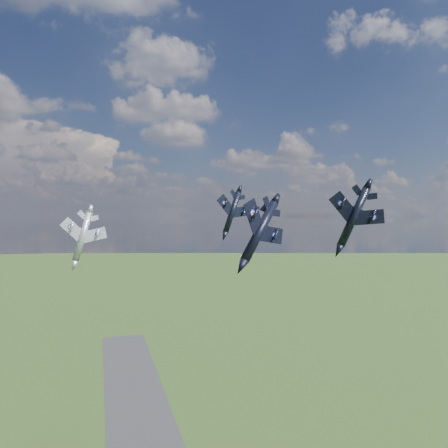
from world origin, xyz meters
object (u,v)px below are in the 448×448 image
object	(u,v)px
jet_high_navy	(232,212)
jet_left_silver	(82,236)
jet_lead_navy	(260,231)
jet_right_navy	(354,217)

from	to	relation	value
jet_high_navy	jet_left_silver	xyz separation A→B (m)	(-30.59, 4.29, -5.02)
jet_high_navy	jet_left_silver	world-z (taller)	jet_high_navy
jet_lead_navy	jet_right_navy	bearing A→B (deg)	-38.50
jet_left_silver	jet_right_navy	bearing A→B (deg)	-47.34
jet_high_navy	jet_left_silver	bearing A→B (deg)	159.44
jet_lead_navy	jet_high_navy	bearing A→B (deg)	59.52
jet_right_navy	jet_high_navy	bearing A→B (deg)	139.95
jet_lead_navy	jet_high_navy	xyz separation A→B (m)	(2.22, 22.33, 3.34)
jet_high_navy	jet_lead_navy	bearing A→B (deg)	-108.24
jet_right_navy	jet_left_silver	distance (m)	53.10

